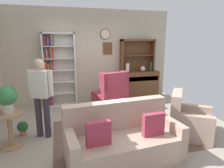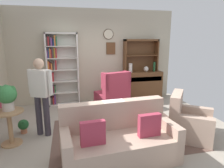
% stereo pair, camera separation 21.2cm
% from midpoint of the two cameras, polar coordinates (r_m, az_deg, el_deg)
% --- Properties ---
extents(ground_plane, '(5.40, 4.60, 0.02)m').
position_cam_midpoint_polar(ground_plane, '(4.43, 0.71, -12.86)').
color(ground_plane, '#9E9384').
extents(wall_back, '(5.00, 0.09, 2.80)m').
position_cam_midpoint_polar(wall_back, '(6.10, -4.02, 8.04)').
color(wall_back, '#BCB299').
rests_on(wall_back, ground_plane).
extents(area_rug, '(2.80, 1.99, 0.01)m').
position_cam_midpoint_polar(area_rug, '(4.21, 4.45, -14.11)').
color(area_rug, brown).
rests_on(area_rug, ground_plane).
extents(bookshelf, '(0.90, 0.30, 2.10)m').
position_cam_midpoint_polar(bookshelf, '(5.88, -13.86, 4.29)').
color(bookshelf, silver).
rests_on(bookshelf, ground_plane).
extents(sideboard, '(1.30, 0.45, 0.92)m').
position_cam_midpoint_polar(sideboard, '(6.37, 9.35, -0.06)').
color(sideboard, brown).
rests_on(sideboard, ground_plane).
extents(sideboard_hutch, '(1.10, 0.26, 1.00)m').
position_cam_midpoint_polar(sideboard_hutch, '(6.32, 9.32, 9.48)').
color(sideboard_hutch, brown).
rests_on(sideboard_hutch, sideboard).
extents(vase_tall, '(0.11, 0.11, 0.28)m').
position_cam_midpoint_polar(vase_tall, '(6.06, 6.40, 4.67)').
color(vase_tall, beige).
rests_on(vase_tall, sideboard).
extents(vase_round, '(0.15, 0.15, 0.17)m').
position_cam_midpoint_polar(vase_round, '(6.27, 10.85, 4.29)').
color(vase_round, beige).
rests_on(vase_round, sideboard).
extents(bottle_wine, '(0.07, 0.07, 0.30)m').
position_cam_midpoint_polar(bottle_wine, '(6.35, 13.11, 4.90)').
color(bottle_wine, '#194223').
rests_on(bottle_wine, sideboard).
extents(couch_floral, '(1.86, 0.98, 0.90)m').
position_cam_midpoint_polar(couch_floral, '(3.29, 3.80, -16.18)').
color(couch_floral, tan).
rests_on(couch_floral, ground_plane).
extents(armchair_floral, '(1.07, 1.07, 0.88)m').
position_cam_midpoint_polar(armchair_floral, '(4.28, 22.72, -10.45)').
color(armchair_floral, tan).
rests_on(armchair_floral, ground_plane).
extents(wingback_chair, '(0.96, 0.98, 1.05)m').
position_cam_midpoint_polar(wingback_chair, '(5.56, 1.45, -3.11)').
color(wingback_chair, '#A33347').
rests_on(wingback_chair, ground_plane).
extents(plant_stand, '(0.52, 0.52, 0.65)m').
position_cam_midpoint_polar(plant_stand, '(4.05, -26.24, -10.38)').
color(plant_stand, '#A87F56').
rests_on(plant_stand, ground_plane).
extents(potted_plant_large, '(0.34, 0.34, 0.47)m').
position_cam_midpoint_polar(potted_plant_large, '(3.93, -26.92, -3.05)').
color(potted_plant_large, beige).
rests_on(potted_plant_large, plant_stand).
extents(potted_plant_small, '(0.21, 0.21, 0.29)m').
position_cam_midpoint_polar(potted_plant_small, '(4.49, -23.10, -11.03)').
color(potted_plant_small, '#AD6B4C').
rests_on(potted_plant_small, ground_plane).
extents(person_reading, '(0.50, 0.33, 1.56)m').
position_cam_midpoint_polar(person_reading, '(4.04, -18.58, -2.19)').
color(person_reading, '#38333D').
rests_on(person_reading, ground_plane).
extents(coffee_table, '(0.80, 0.50, 0.42)m').
position_cam_midpoint_polar(coffee_table, '(3.91, 1.23, -10.62)').
color(coffee_table, brown).
rests_on(coffee_table, ground_plane).
extents(book_stack, '(0.22, 0.15, 0.10)m').
position_cam_midpoint_polar(book_stack, '(3.81, 0.10, -9.38)').
color(book_stack, '#B22D33').
rests_on(book_stack, coffee_table).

